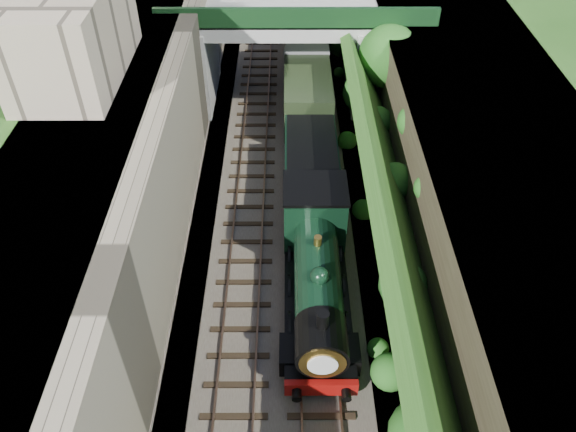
{
  "coord_description": "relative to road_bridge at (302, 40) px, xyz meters",
  "views": [
    {
      "loc": [
        -0.04,
        -9.67,
        19.33
      ],
      "look_at": [
        0.0,
        9.03,
        2.61
      ],
      "focal_mm": 35.0,
      "sensor_mm": 36.0,
      "label": 1
    }
  ],
  "objects": [
    {
      "name": "trackbed",
      "position": [
        -0.94,
        -4.0,
        -3.98
      ],
      "size": [
        10.0,
        90.0,
        0.2
      ],
      "primitive_type": "cube",
      "color": "#473F38",
      "rests_on": "ground"
    },
    {
      "name": "street_plateau_right",
      "position": [
        8.56,
        -4.0,
        -0.95
      ],
      "size": [
        8.0,
        90.0,
        6.25
      ],
      "primitive_type": "cube",
      "color": "#262628",
      "rests_on": "ground"
    },
    {
      "name": "street_plateau_left",
      "position": [
        -9.94,
        -4.0,
        -0.58
      ],
      "size": [
        6.0,
        90.0,
        7.0
      ],
      "primitive_type": "cube",
      "color": "#262628",
      "rests_on": "ground"
    },
    {
      "name": "tender",
      "position": [
        0.26,
        -10.25,
        -2.46
      ],
      "size": [
        2.7,
        6.0,
        3.05
      ],
      "color": "black",
      "rests_on": "trackbed"
    },
    {
      "name": "track_right",
      "position": [
        0.26,
        -4.0,
        -3.83
      ],
      "size": [
        2.5,
        90.0,
        0.2
      ],
      "color": "black",
      "rests_on": "trackbed"
    },
    {
      "name": "embankment_slope",
      "position": [
        4.01,
        -4.13,
        -1.38
      ],
      "size": [
        4.57,
        90.0,
        6.41
      ],
      "color": "#1E4714",
      "rests_on": "ground"
    },
    {
      "name": "building_near",
      "position": [
        -10.44,
        -10.0,
        4.92
      ],
      "size": [
        4.0,
        8.0,
        4.0
      ],
      "primitive_type": "cube",
      "color": "gray",
      "rests_on": "street_plateau_left"
    },
    {
      "name": "retaining_wall",
      "position": [
        -6.44,
        -4.0,
        -0.58
      ],
      "size": [
        1.0,
        90.0,
        7.0
      ],
      "primitive_type": "cube",
      "color": "#756B56",
      "rests_on": "ground"
    },
    {
      "name": "track_left",
      "position": [
        -2.94,
        -4.0,
        -3.83
      ],
      "size": [
        2.5,
        90.0,
        0.2
      ],
      "color": "black",
      "rests_on": "trackbed"
    },
    {
      "name": "road_bridge",
      "position": [
        0.0,
        0.0,
        0.0
      ],
      "size": [
        16.0,
        6.4,
        7.25
      ],
      "color": "gray",
      "rests_on": "ground"
    },
    {
      "name": "tree",
      "position": [
        4.97,
        -3.58,
        0.57
      ],
      "size": [
        3.6,
        3.8,
        6.6
      ],
      "color": "black",
      "rests_on": "ground"
    },
    {
      "name": "coach_front",
      "position": [
        0.26,
        2.35,
        -2.03
      ],
      "size": [
        2.9,
        18.0,
        3.7
      ],
      "color": "black",
      "rests_on": "trackbed"
    },
    {
      "name": "locomotive",
      "position": [
        0.26,
        -17.62,
        -2.18
      ],
      "size": [
        3.1,
        10.23,
        3.83
      ],
      "color": "black",
      "rests_on": "trackbed"
    }
  ]
}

